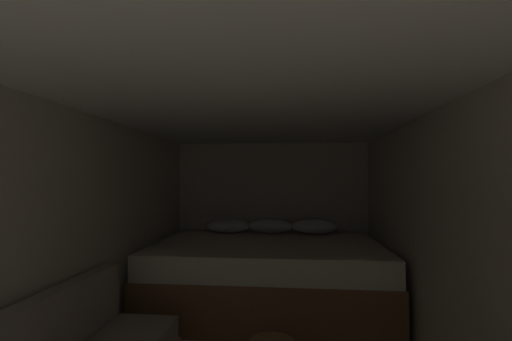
{
  "coord_description": "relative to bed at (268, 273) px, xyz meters",
  "views": [
    {
      "loc": [
        0.25,
        -0.39,
        1.44
      ],
      "look_at": [
        -0.04,
        2.59,
        1.52
      ],
      "focal_mm": 24.47,
      "sensor_mm": 36.0,
      "label": 1
    }
  ],
  "objects": [
    {
      "name": "wall_back",
      "position": [
        0.0,
        0.92,
        0.6
      ],
      "size": [
        2.75,
        0.05,
        1.97
      ],
      "primitive_type": "cube",
      "color": "beige",
      "rests_on": "ground"
    },
    {
      "name": "wall_left",
      "position": [
        -1.35,
        -1.61,
        0.6
      ],
      "size": [
        0.05,
        5.02,
        1.97
      ],
      "primitive_type": "cube",
      "color": "beige",
      "rests_on": "ground"
    },
    {
      "name": "wall_right",
      "position": [
        1.35,
        -1.61,
        0.6
      ],
      "size": [
        0.05,
        5.02,
        1.97
      ],
      "primitive_type": "cube",
      "color": "beige",
      "rests_on": "ground"
    },
    {
      "name": "ceiling_slab",
      "position": [
        0.0,
        -1.61,
        1.61
      ],
      "size": [
        2.75,
        5.02,
        0.05
      ],
      "primitive_type": "cube",
      "color": "white",
      "rests_on": "wall_left"
    },
    {
      "name": "bed",
      "position": [
        0.0,
        0.0,
        0.0
      ],
      "size": [
        2.53,
        1.73,
        0.93
      ],
      "color": "brown",
      "rests_on": "ground"
    }
  ]
}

